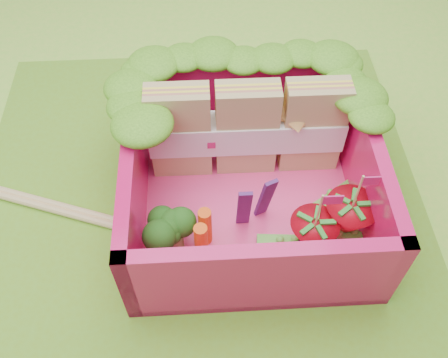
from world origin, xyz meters
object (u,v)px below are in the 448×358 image
strawberry_left (312,236)px  strawberry_right (348,219)px  bento_box (250,175)px  sandwich_stack (247,130)px  chopsticks (46,205)px  broccoli (171,231)px

strawberry_left → strawberry_right: (0.20, 0.08, 0.01)m
bento_box → strawberry_right: 0.56m
bento_box → strawberry_left: 0.46m
sandwich_stack → chopsticks: 1.23m
bento_box → broccoli: (-0.43, -0.30, -0.05)m
sandwich_stack → broccoli: (-0.43, -0.56, -0.12)m
broccoli → chopsticks: size_ratio=0.17×
strawberry_left → broccoli: bearing=176.5°
broccoli → strawberry_left: 0.72m
bento_box → broccoli: size_ratio=3.98×
bento_box → strawberry_left: (0.29, -0.34, -0.09)m
strawberry_left → bento_box: bearing=130.6°
bento_box → broccoli: bento_box is taller
broccoli → bento_box: bearing=34.8°
strawberry_right → bento_box: bearing=152.5°
strawberry_right → chopsticks: 1.69m
bento_box → chopsticks: size_ratio=0.66×
broccoli → chopsticks: broccoli is taller
sandwich_stack → strawberry_right: 0.73m
sandwich_stack → strawberry_right: bearing=-47.0°
chopsticks → strawberry_left: bearing=-14.9°
bento_box → broccoli: bearing=-145.2°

